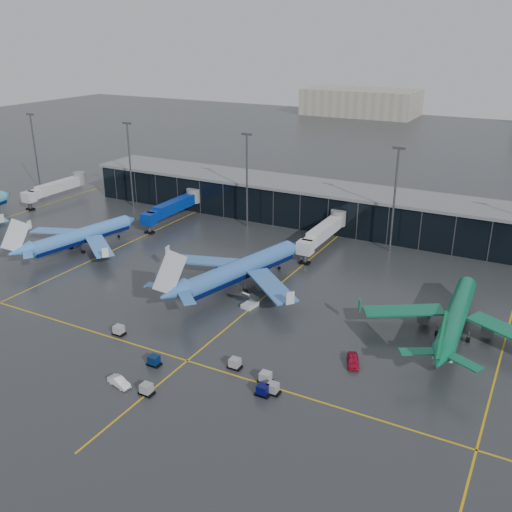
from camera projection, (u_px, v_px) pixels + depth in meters
The scene contains 12 objects.
ground at pixel (189, 311), 109.75m from camera, with size 600.00×600.00×0.00m, color #282B2D.
terminal_pier at pixel (315, 204), 158.51m from camera, with size 142.00×17.00×10.70m.
jet_bridges at pixel (172, 207), 158.70m from camera, with size 94.00×27.50×7.20m.
flood_masts at pixel (316, 186), 143.40m from camera, with size 203.00×0.50×25.50m.
taxi_lines at pixel (260, 300), 114.02m from camera, with size 220.00×120.00×0.02m.
airliner_arkefly at pixel (81, 227), 138.72m from camera, with size 32.54×37.06×11.39m, color #4486DF, non-canonical shape.
airliner_klm_near at pixel (241, 258), 118.01m from camera, with size 36.61×41.70×12.81m, color #3B72C3, non-canonical shape.
airliner_aer_lingus at pixel (458, 304), 99.21m from camera, with size 33.61×38.28×11.76m, color #0B6342, non-canonical shape.
baggage_carts at pixel (205, 370), 89.04m from camera, with size 34.19×13.78×1.70m.
mobile_airstair at pixel (250, 303), 111.03m from camera, with size 2.64×3.49×3.45m.
service_van_red at pixel (353, 360), 91.72m from camera, with size 1.86×4.62×1.58m, color #A70C26.
service_van_white at pixel (119, 382), 86.31m from camera, with size 1.45×4.17×1.37m, color white.
Camera 1 is at (57.95, -80.30, 50.18)m, focal length 40.00 mm.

